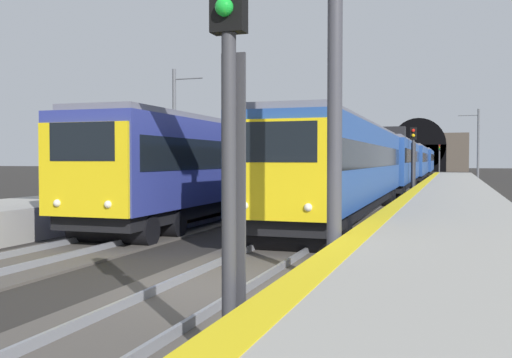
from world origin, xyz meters
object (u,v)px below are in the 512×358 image
Objects in this scene: railway_signal_near at (229,110)px; railway_signal_mid at (413,156)px; overhead_signal_gantry at (122,13)px; train_adjacent_platform at (291,163)px; catenary_mast_near at (175,133)px; catenary_mast_far at (478,146)px; train_main_approaching at (404,162)px; railway_signal_far at (439,156)px.

railway_signal_near is 30.07m from railway_signal_mid.
railway_signal_mid is 25.81m from overhead_signal_gantry.
catenary_mast_near is at bearing -66.81° from train_adjacent_platform.
catenary_mast_far reaches higher than railway_signal_near.
railway_signal_near is at bearing 1.55° from train_main_approaching.
overhead_signal_gantry is (4.80, 4.38, 2.58)m from railway_signal_near.
railway_signal_far is at bearing -2.74° from overhead_signal_gantry.
railway_signal_far is at bearing -180.00° from railway_signal_mid.
train_main_approaching is 15.32× the size of railway_signal_far.
train_adjacent_platform is 9.63× the size of railway_signal_mid.
railway_signal_near reaches higher than railway_signal_mid.
train_main_approaching is 15.62m from railway_signal_mid.
railway_signal_mid is at bearing 5.94° from train_main_approaching.
railway_signal_mid reaches higher than train_adjacent_platform.
railway_signal_mid is (2.69, -6.95, 0.38)m from train_adjacent_platform.
train_adjacent_platform is at bearing -5.76° from railway_signal_far.
train_adjacent_platform is 8.38× the size of railway_signal_far.
train_main_approaching is 17.61× the size of railway_signal_mid.
railway_signal_far is at bearing 172.68° from train_adjacent_platform.
train_adjacent_platform is at bearing -165.75° from railway_signal_near.
railway_signal_far is 0.53× the size of overhead_signal_gantry.
railway_signal_mid is 0.60× the size of catenary_mast_far.
train_adjacent_platform is 7.46m from railway_signal_mid.
railway_signal_far reaches higher than railway_signal_near.
railway_signal_far reaches higher than train_main_approaching.
catenary_mast_near is 1.07× the size of catenary_mast_far.
catenary_mast_far is at bearing 154.21° from train_adjacent_platform.
railway_signal_near is 1.11× the size of railway_signal_mid.
railway_signal_near is at bearing -137.61° from overhead_signal_gantry.
train_adjacent_platform is 69.22m from railway_signal_far.
railway_signal_far is 0.65× the size of catenary_mast_near.
railway_signal_near is at bearing -151.51° from catenary_mast_near.
catenary_mast_near reaches higher than railway_signal_mid.
railway_signal_mid is 14.48m from catenary_mast_near.
train_adjacent_platform is 28.26m from railway_signal_near.
train_adjacent_platform is at bearing -65.25° from catenary_mast_near.
catenary_mast_near is 33.50m from catenary_mast_far.
train_main_approaching is 45.62m from railway_signal_near.
catenary_mast_near is at bearing 147.93° from catenary_mast_far.
train_main_approaching is 40.99m from overhead_signal_gantry.
catenary_mast_near is (-5.61, 13.28, 1.37)m from railway_signal_mid.
overhead_signal_gantry reaches higher than train_main_approaching.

